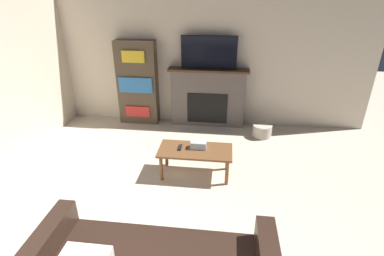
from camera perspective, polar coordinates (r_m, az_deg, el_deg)
wall_back at (r=5.64m, az=1.66°, el=14.04°), size 6.20×0.06×2.70m
fireplace at (r=5.71m, az=3.03°, el=5.88°), size 1.48×0.28×1.11m
tv at (r=5.46m, az=3.23°, el=14.16°), size 0.99×0.03×0.59m
coffee_table at (r=4.22m, az=0.62°, el=-4.78°), size 1.03×0.50×0.41m
tissue_box at (r=4.20m, az=1.22°, el=-3.23°), size 0.22×0.12×0.10m
remote_control at (r=4.22m, az=-2.29°, el=-3.70°), size 0.04×0.15×0.02m
bookshelf at (r=5.85m, az=-10.32°, el=8.44°), size 0.75×0.29×1.59m
storage_basket at (r=5.54m, az=13.21°, el=-0.48°), size 0.34×0.34×0.22m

